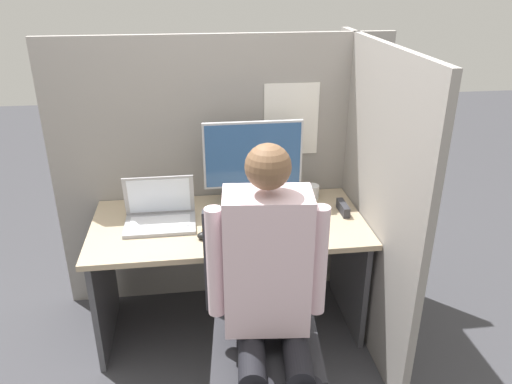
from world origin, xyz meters
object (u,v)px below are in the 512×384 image
at_px(carrot_toy, 206,234).
at_px(person, 270,291).
at_px(paper_box, 253,201).
at_px(monitor, 253,158).
at_px(stapler, 343,208).
at_px(laptop, 160,215).
at_px(coffee_mug, 312,192).
at_px(office_chair, 261,322).

bearing_deg(carrot_toy, person, -70.68).
bearing_deg(paper_box, monitor, 90.00).
height_order(monitor, stapler, monitor).
bearing_deg(laptop, coffee_mug, 13.11).
bearing_deg(monitor, laptop, -162.24).
relative_size(stapler, office_chair, 0.16).
relative_size(paper_box, person, 0.24).
distance_m(person, coffee_mug, 1.13).
xyz_separation_m(stapler, office_chair, (-0.57, -0.69, -0.20)).
xyz_separation_m(office_chair, coffee_mug, (0.43, 0.89, 0.21)).
height_order(paper_box, stapler, stapler).
xyz_separation_m(laptop, coffee_mug, (0.89, 0.21, -0.01)).
distance_m(office_chair, coffee_mug, 1.01).
bearing_deg(stapler, paper_box, 161.49).
relative_size(stapler, person, 0.11).
height_order(paper_box, office_chair, office_chair).
height_order(laptop, coffee_mug, laptop).
bearing_deg(carrot_toy, monitor, 51.26).
distance_m(paper_box, monitor, 0.26).
relative_size(monitor, stapler, 3.58).
distance_m(carrot_toy, person, 0.70).
bearing_deg(person, coffee_mug, 68.24).
bearing_deg(person, stapler, 56.79).
xyz_separation_m(paper_box, laptop, (-0.53, -0.17, 0.02)).
relative_size(monitor, person, 0.40).
xyz_separation_m(paper_box, person, (-0.06, -1.01, 0.08)).
distance_m(paper_box, stapler, 0.52).
bearing_deg(office_chair, person, -84.18).
height_order(laptop, office_chair, office_chair).
bearing_deg(person, paper_box, 86.64).
distance_m(monitor, stapler, 0.58).
bearing_deg(carrot_toy, laptop, 141.99).
distance_m(carrot_toy, coffee_mug, 0.76).
height_order(stapler, office_chair, office_chair).
xyz_separation_m(monitor, coffee_mug, (0.36, 0.04, -0.25)).
xyz_separation_m(laptop, office_chair, (0.45, -0.68, -0.22)).
relative_size(paper_box, monitor, 0.59).
height_order(laptop, person, person).
relative_size(laptop, stapler, 2.41).
height_order(carrot_toy, coffee_mug, coffee_mug).
distance_m(monitor, person, 1.03).
bearing_deg(coffee_mug, carrot_toy, -148.53).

